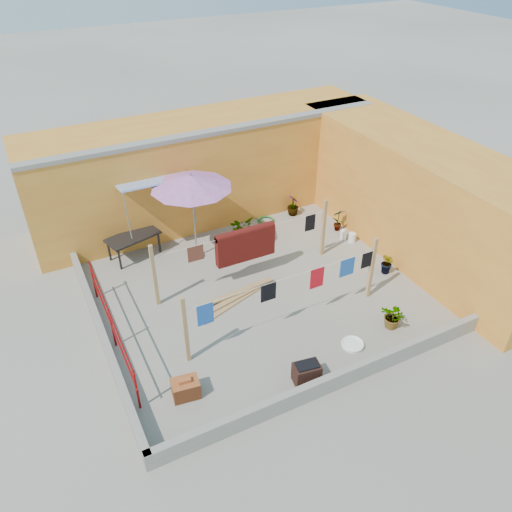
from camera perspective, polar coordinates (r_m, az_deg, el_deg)
name	(u,v)px	position (r m, az deg, el deg)	size (l,w,h in m)	color
ground	(258,293)	(13.27, 0.29, -4.27)	(80.00, 80.00, 0.00)	#9E998E
wall_back	(205,167)	(16.27, -5.81, 10.05)	(11.00, 3.27, 3.21)	gold
wall_right	(420,198)	(15.11, 18.23, 6.35)	(2.40, 9.00, 3.20)	gold
parapet_front	(336,380)	(10.94, 9.18, -13.86)	(8.30, 0.16, 0.44)	gray
parapet_left	(103,336)	(12.26, -17.12, -8.73)	(0.16, 7.30, 0.44)	gray
red_railing	(111,322)	(11.80, -16.24, -7.26)	(0.05, 4.20, 1.10)	#9B0F0F
clothesline_rig	(250,250)	(13.05, -0.66, 0.66)	(5.09, 2.35, 1.80)	tan
patio_umbrella	(191,182)	(13.54, -7.42, 8.35)	(2.67, 2.67, 2.67)	gray
outdoor_table	(133,238)	(14.76, -13.88, 2.05)	(1.64, 1.12, 0.70)	black
brick_stack	(186,388)	(10.78, -8.04, -14.74)	(0.62, 0.49, 0.49)	#A24D25
lumber_pile	(236,297)	(13.03, -2.33, -4.75)	(2.34, 0.89, 0.14)	tan
brazier	(307,373)	(10.96, 5.80, -13.14)	(0.62, 0.46, 0.51)	black
white_basin	(353,344)	(12.00, 10.99, -9.87)	(0.54, 0.54, 0.09)	white
water_jug_a	(352,237)	(15.51, 10.92, 2.09)	(0.22, 0.22, 0.34)	white
water_jug_b	(343,235)	(15.61, 9.97, 2.43)	(0.21, 0.21, 0.33)	white
green_hose	(266,220)	(16.32, 1.17, 4.08)	(0.56, 0.56, 0.08)	#197125
plant_back_a	(241,229)	(15.22, -1.76, 3.14)	(0.69, 0.60, 0.77)	#185519
plant_back_b	(293,205)	(16.61, 4.26, 5.79)	(0.39, 0.39, 0.69)	#185519
plant_right_a	(338,219)	(15.90, 9.38, 4.15)	(0.41, 0.27, 0.77)	#185519
plant_right_b	(387,263)	(14.24, 14.78, -0.82)	(0.38, 0.30, 0.68)	#185519
plant_right_c	(394,317)	(12.50, 15.46, -6.71)	(0.59, 0.51, 0.66)	#185519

